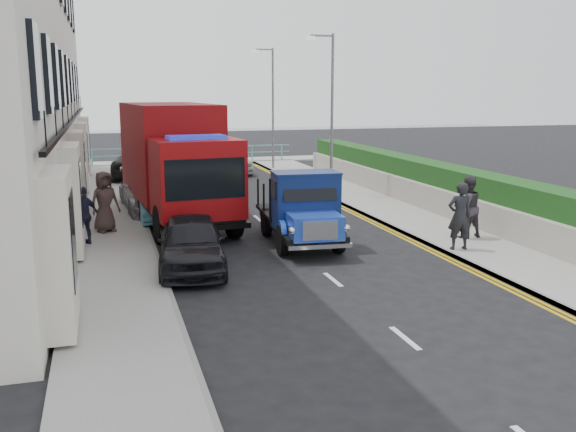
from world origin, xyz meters
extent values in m
plane|color=black|center=(0.00, 0.00, 0.00)|extent=(120.00, 120.00, 0.00)
cube|color=gray|center=(-5.20, 9.00, 0.06)|extent=(2.40, 38.00, 0.12)
cube|color=gray|center=(5.30, 9.00, 0.06)|extent=(2.60, 38.00, 0.12)
cube|color=gray|center=(0.00, 29.00, 0.06)|extent=(30.00, 2.50, 0.12)
plane|color=slate|center=(0.00, 60.00, 0.00)|extent=(120.00, 120.00, 0.00)
cube|color=black|center=(-6.35, 13.00, 3.60)|extent=(0.12, 28.00, 0.10)
cube|color=#B2AD9E|center=(6.60, 9.00, 0.55)|extent=(0.30, 28.00, 1.00)
cube|color=#154417|center=(7.30, 9.00, 0.95)|extent=(1.20, 28.00, 1.70)
cube|color=#59B2A5|center=(0.00, 28.20, 1.08)|extent=(13.00, 0.08, 0.06)
cube|color=#59B2A5|center=(0.00, 28.20, 0.65)|extent=(13.00, 0.06, 0.05)
cylinder|color=slate|center=(4.30, 14.00, 3.50)|extent=(0.12, 0.12, 7.00)
cube|color=slate|center=(3.80, 14.00, 6.90)|extent=(1.00, 0.08, 0.08)
cube|color=beige|center=(3.30, 14.00, 6.78)|extent=(0.35, 0.18, 0.18)
cylinder|color=slate|center=(4.30, 24.00, 3.50)|extent=(0.12, 0.12, 7.00)
cube|color=slate|center=(3.80, 24.00, 6.90)|extent=(1.00, 0.08, 0.08)
cube|color=beige|center=(3.30, 24.00, 6.78)|extent=(0.35, 0.18, 0.18)
cylinder|color=black|center=(-0.57, 4.64, 0.45)|extent=(0.31, 0.92, 0.90)
cylinder|color=black|center=(1.08, 4.52, 0.45)|extent=(0.31, 0.92, 0.90)
cylinder|color=black|center=(-0.38, 7.26, 0.45)|extent=(0.31, 0.92, 0.90)
cylinder|color=black|center=(1.27, 7.14, 0.45)|extent=(0.31, 0.92, 0.90)
cube|color=black|center=(0.35, 5.89, 0.58)|extent=(2.11, 4.62, 0.17)
cube|color=blue|center=(0.23, 4.16, 0.92)|extent=(1.54, 1.32, 0.68)
cube|color=silver|center=(0.18, 3.53, 0.92)|extent=(0.99, 0.15, 0.52)
cube|color=navy|center=(0.30, 5.24, 1.46)|extent=(1.95, 1.26, 1.64)
cube|color=black|center=(0.43, 7.02, 0.80)|extent=(2.16, 2.77, 0.11)
cylinder|color=black|center=(-3.74, 7.07, 0.60)|extent=(0.47, 1.24, 1.21)
cylinder|color=black|center=(-1.45, 7.30, 0.60)|extent=(0.47, 1.24, 1.21)
cylinder|color=black|center=(-4.08, 10.46, 0.60)|extent=(0.47, 1.24, 1.21)
cylinder|color=black|center=(-1.78, 10.68, 0.60)|extent=(0.47, 1.24, 1.21)
cylinder|color=black|center=(-4.31, 12.86, 0.60)|extent=(0.47, 1.24, 1.21)
cylinder|color=black|center=(-2.02, 13.08, 0.60)|extent=(0.47, 1.24, 1.21)
cube|color=black|center=(-2.88, 10.02, 0.82)|extent=(3.26, 7.89, 0.27)
cube|color=maroon|center=(-2.60, 7.18, 1.98)|extent=(2.83, 2.33, 2.41)
cube|color=black|center=(-2.50, 6.18, 2.09)|extent=(2.41, 0.32, 1.21)
cube|color=maroon|center=(-2.99, 11.22, 2.52)|extent=(3.29, 5.95, 3.29)
imported|color=black|center=(-3.25, 3.94, 0.72)|extent=(2.16, 4.37, 1.43)
imported|color=#60B2CE|center=(-3.60, 10.86, 0.61)|extent=(1.43, 3.76, 1.22)
imported|color=#9C9DA1|center=(-3.60, 12.78, 0.77)|extent=(2.54, 5.47, 1.55)
imported|color=black|center=(-3.50, 22.35, 0.80)|extent=(3.18, 5.97, 1.60)
imported|color=silver|center=(1.67, 23.25, 0.78)|extent=(2.00, 4.62, 1.55)
imported|color=black|center=(4.40, 3.49, 1.10)|extent=(0.76, 0.55, 1.97)
imported|color=#352D37|center=(5.43, 4.75, 1.09)|extent=(1.02, 0.84, 1.93)
imported|color=#1B1C31|center=(-6.00, 7.12, 1.00)|extent=(1.05, 1.02, 1.77)
imported|color=#40312E|center=(-5.39, 8.77, 1.11)|extent=(1.14, 0.99, 1.98)
camera|label=1|loc=(-5.38, -12.49, 4.68)|focal=40.00mm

